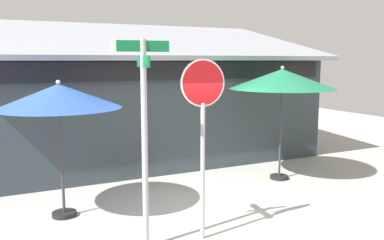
{
  "coord_description": "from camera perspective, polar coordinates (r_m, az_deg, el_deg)",
  "views": [
    {
      "loc": [
        -3.63,
        -6.52,
        2.85
      ],
      "look_at": [
        0.11,
        1.2,
        1.6
      ],
      "focal_mm": 38.61,
      "sensor_mm": 36.0,
      "label": 1
    }
  ],
  "objects": [
    {
      "name": "street_sign_post",
      "position": [
        6.12,
        -6.64,
        -0.78
      ],
      "size": [
        0.83,
        0.77,
        3.15
      ],
      "color": "#A8AAB2",
      "rests_on": "ground"
    },
    {
      "name": "ground_plane",
      "position": [
        8.0,
        3.11,
        -12.96
      ],
      "size": [
        28.0,
        28.0,
        0.1
      ],
      "primitive_type": "cube",
      "color": "#ADA8A0"
    },
    {
      "name": "stop_sign",
      "position": [
        6.37,
        1.51,
        0.44
      ],
      "size": [
        0.73,
        0.07,
        2.87
      ],
      "color": "#A8AAB2",
      "rests_on": "ground"
    },
    {
      "name": "cafe_building",
      "position": [
        12.22,
        -6.61,
        2.23
      ],
      "size": [
        9.8,
        5.1,
        4.05
      ],
      "color": "#333D42",
      "rests_on": "ground"
    },
    {
      "name": "patio_umbrella_royal_blue_left",
      "position": [
        7.67,
        -17.92,
        3.02
      ],
      "size": [
        2.2,
        2.2,
        2.5
      ],
      "color": "black",
      "rests_on": "ground"
    },
    {
      "name": "patio_umbrella_forest_green_center",
      "position": [
        9.92,
        12.35,
        5.47
      ],
      "size": [
        2.48,
        2.48,
        2.71
      ],
      "color": "black",
      "rests_on": "ground"
    }
  ]
}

